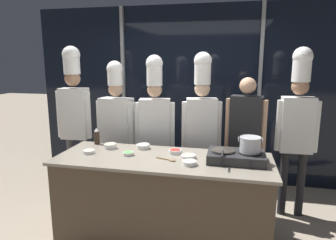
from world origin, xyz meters
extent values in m
plane|color=gray|center=(0.00, 0.00, 0.00)|extent=(24.00, 24.00, 0.00)
cube|color=black|center=(0.00, 1.73, 1.35)|extent=(4.95, 0.04, 2.70)
cube|color=gray|center=(-1.05, 1.68, 1.35)|extent=(0.05, 0.05, 2.70)
cube|color=gray|center=(1.05, 1.68, 1.35)|extent=(0.05, 0.05, 2.70)
cube|color=#4C3D2D|center=(0.00, 0.00, 0.43)|extent=(2.17, 0.79, 0.86)
cube|color=gray|center=(0.00, 0.00, 0.88)|extent=(2.24, 0.83, 0.03)
cube|color=#28282B|center=(0.74, 0.05, 0.94)|extent=(0.56, 0.37, 0.09)
cylinder|color=black|center=(0.61, 0.05, 0.99)|extent=(0.22, 0.22, 0.01)
cylinder|color=black|center=(0.61, -0.15, 0.94)|extent=(0.03, 0.01, 0.03)
cylinder|color=black|center=(0.87, 0.05, 0.99)|extent=(0.22, 0.22, 0.01)
cylinder|color=black|center=(0.87, -0.15, 0.94)|extent=(0.03, 0.01, 0.03)
cylinder|color=#38332D|center=(0.61, 0.05, 1.00)|extent=(0.23, 0.23, 0.01)
cone|color=#38332D|center=(0.61, 0.05, 1.02)|extent=(0.24, 0.24, 0.04)
cylinder|color=black|center=(0.61, -0.16, 1.03)|extent=(0.02, 0.18, 0.02)
cylinder|color=#B7BABF|center=(0.87, 0.05, 1.07)|extent=(0.20, 0.20, 0.15)
torus|color=#B7BABF|center=(0.87, 0.05, 1.15)|extent=(0.21, 0.21, 0.01)
torus|color=#B7BABF|center=(0.76, 0.05, 1.12)|extent=(0.01, 0.05, 0.05)
torus|color=#B7BABF|center=(0.98, 0.05, 1.12)|extent=(0.01, 0.05, 0.05)
cylinder|color=#332319|center=(-0.90, 0.33, 0.97)|extent=(0.06, 0.06, 0.15)
cone|color=white|center=(-0.90, 0.33, 1.07)|extent=(0.05, 0.05, 0.04)
cylinder|color=white|center=(-0.82, -0.03, 0.91)|extent=(0.12, 0.12, 0.03)
torus|color=white|center=(-0.82, -0.03, 0.93)|extent=(0.12, 0.12, 0.01)
cylinder|color=beige|center=(-0.82, -0.03, 0.92)|extent=(0.10, 0.10, 0.02)
cylinder|color=white|center=(0.10, 0.17, 0.91)|extent=(0.14, 0.14, 0.04)
torus|color=white|center=(0.10, 0.17, 0.93)|extent=(0.14, 0.14, 0.01)
cylinder|color=red|center=(0.10, 0.17, 0.92)|extent=(0.11, 0.11, 0.02)
cylinder|color=white|center=(-0.67, 0.20, 0.92)|extent=(0.14, 0.14, 0.05)
torus|color=white|center=(-0.67, 0.20, 0.95)|extent=(0.14, 0.14, 0.01)
cylinder|color=#E0C689|center=(-0.67, 0.20, 0.93)|extent=(0.11, 0.11, 0.03)
cylinder|color=white|center=(0.26, 0.04, 0.91)|extent=(0.15, 0.15, 0.03)
torus|color=white|center=(0.26, 0.04, 0.93)|extent=(0.16, 0.16, 0.01)
cylinder|color=#EAA893|center=(0.26, 0.04, 0.92)|extent=(0.13, 0.13, 0.02)
cylinder|color=white|center=(-0.30, 0.27, 0.92)|extent=(0.15, 0.15, 0.05)
torus|color=white|center=(-0.30, 0.27, 0.94)|extent=(0.15, 0.15, 0.01)
cylinder|color=silver|center=(-0.30, 0.27, 0.93)|extent=(0.12, 0.12, 0.03)
cylinder|color=white|center=(-0.38, 0.00, 0.91)|extent=(0.11, 0.11, 0.03)
torus|color=white|center=(-0.38, 0.00, 0.93)|extent=(0.11, 0.11, 0.01)
cylinder|color=#4C9E47|center=(-0.38, 0.00, 0.92)|extent=(0.09, 0.09, 0.02)
cylinder|color=white|center=(0.30, -0.16, 0.91)|extent=(0.13, 0.13, 0.04)
torus|color=white|center=(0.30, -0.16, 0.93)|extent=(0.14, 0.14, 0.01)
cylinder|color=silver|center=(0.30, -0.16, 0.92)|extent=(0.11, 0.11, 0.02)
cube|color=olive|center=(0.01, -0.04, 0.90)|extent=(0.15, 0.06, 0.01)
ellipsoid|color=olive|center=(0.12, -0.08, 0.90)|extent=(0.08, 0.07, 0.02)
cylinder|color=#4C4C51|center=(-1.28, 0.70, 0.42)|extent=(0.09, 0.09, 0.84)
cylinder|color=#4C4C51|center=(-1.48, 0.69, 0.42)|extent=(0.09, 0.09, 0.84)
cube|color=white|center=(-1.38, 0.70, 1.18)|extent=(0.37, 0.21, 0.68)
cylinder|color=white|center=(-1.18, 0.68, 1.17)|extent=(0.07, 0.07, 0.63)
cylinder|color=white|center=(-1.58, 0.66, 1.17)|extent=(0.07, 0.07, 0.63)
sphere|color=#A87A5B|center=(-1.38, 0.70, 1.65)|extent=(0.20, 0.20, 0.20)
cylinder|color=white|center=(-1.38, 0.70, 1.83)|extent=(0.21, 0.21, 0.25)
sphere|color=white|center=(-1.38, 0.70, 1.95)|extent=(0.23, 0.23, 0.23)
cylinder|color=#232326|center=(-0.71, 0.77, 0.39)|extent=(0.11, 0.11, 0.77)
cylinder|color=#232326|center=(-0.94, 0.81, 0.39)|extent=(0.11, 0.11, 0.77)
cube|color=white|center=(-0.82, 0.79, 1.08)|extent=(0.46, 0.29, 0.62)
cylinder|color=white|center=(-0.59, 0.71, 1.07)|extent=(0.09, 0.09, 0.57)
cylinder|color=white|center=(-1.06, 0.80, 1.07)|extent=(0.09, 0.09, 0.57)
sphere|color=tan|center=(-0.82, 0.79, 1.51)|extent=(0.18, 0.18, 0.18)
cylinder|color=white|center=(-0.82, 0.79, 1.67)|extent=(0.19, 0.19, 0.21)
sphere|color=white|center=(-0.82, 0.79, 1.77)|extent=(0.21, 0.21, 0.21)
cylinder|color=#2D3856|center=(-0.17, 0.75, 0.39)|extent=(0.10, 0.10, 0.78)
cylinder|color=#2D3856|center=(-0.38, 0.71, 0.39)|extent=(0.10, 0.10, 0.78)
cube|color=white|center=(-0.28, 0.73, 1.09)|extent=(0.41, 0.26, 0.63)
cylinder|color=white|center=(-0.06, 0.74, 1.08)|extent=(0.08, 0.08, 0.58)
cylinder|color=white|center=(-0.49, 0.67, 1.08)|extent=(0.08, 0.08, 0.58)
sphere|color=tan|center=(-0.28, 0.73, 1.52)|extent=(0.19, 0.19, 0.19)
cylinder|color=white|center=(-0.28, 0.73, 1.71)|extent=(0.19, 0.19, 0.27)
sphere|color=white|center=(-0.28, 0.73, 1.85)|extent=(0.21, 0.21, 0.21)
cylinder|color=#232326|center=(0.42, 0.76, 0.40)|extent=(0.10, 0.10, 0.79)
cylinder|color=#232326|center=(0.21, 0.72, 0.40)|extent=(0.10, 0.10, 0.79)
cube|color=white|center=(0.32, 0.74, 1.11)|extent=(0.40, 0.26, 0.64)
cylinder|color=white|center=(0.53, 0.75, 1.10)|extent=(0.07, 0.07, 0.59)
cylinder|color=white|center=(0.12, 0.67, 1.10)|extent=(0.07, 0.07, 0.59)
sphere|color=beige|center=(0.32, 0.74, 1.55)|extent=(0.19, 0.19, 0.19)
cylinder|color=white|center=(0.32, 0.74, 1.74)|extent=(0.20, 0.20, 0.28)
sphere|color=white|center=(0.32, 0.74, 1.88)|extent=(0.21, 0.21, 0.21)
cylinder|color=#232326|center=(0.95, 0.73, 0.41)|extent=(0.10, 0.10, 0.81)
cylinder|color=#232326|center=(0.75, 0.76, 0.41)|extent=(0.10, 0.10, 0.81)
cube|color=#232326|center=(0.85, 0.75, 1.14)|extent=(0.39, 0.25, 0.66)
cylinder|color=tan|center=(1.05, 0.68, 1.13)|extent=(0.07, 0.07, 0.61)
cylinder|color=tan|center=(0.64, 0.75, 1.13)|extent=(0.07, 0.07, 0.61)
sphere|color=tan|center=(0.85, 0.75, 1.59)|extent=(0.19, 0.19, 0.19)
cylinder|color=#232326|center=(1.53, 0.80, 0.41)|extent=(0.10, 0.10, 0.81)
cylinder|color=#232326|center=(1.33, 0.79, 0.41)|extent=(0.10, 0.10, 0.81)
cube|color=white|center=(1.43, 0.80, 1.14)|extent=(0.37, 0.20, 0.66)
cylinder|color=white|center=(1.64, 0.78, 1.13)|extent=(0.07, 0.07, 0.60)
cylinder|color=white|center=(1.23, 0.76, 1.13)|extent=(0.07, 0.07, 0.60)
sphere|color=#A87A5B|center=(1.43, 0.80, 1.59)|extent=(0.19, 0.19, 0.19)
cylinder|color=white|center=(1.43, 0.80, 1.78)|extent=(0.20, 0.20, 0.28)
sphere|color=white|center=(1.43, 0.80, 1.93)|extent=(0.22, 0.22, 0.22)
camera|label=1|loc=(0.69, -2.88, 1.89)|focal=32.00mm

